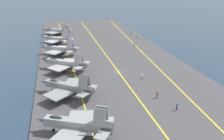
# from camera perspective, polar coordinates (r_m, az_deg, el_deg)

# --- Properties ---
(ground_plane) EXTENTS (2000.00, 2000.00, 0.00)m
(ground_plane) POSITION_cam_1_polar(r_m,az_deg,el_deg) (75.44, 1.55, -0.72)
(ground_plane) COLOR #23384C
(carrier_deck) EXTENTS (213.53, 49.93, 0.40)m
(carrier_deck) POSITION_cam_1_polar(r_m,az_deg,el_deg) (75.37, 1.55, -0.58)
(carrier_deck) COLOR #424244
(carrier_deck) RESTS_ON ground
(deck_stripe_foul_line) EXTENTS (191.75, 13.52, 0.01)m
(deck_stripe_foul_line) POSITION_cam_1_polar(r_m,az_deg,el_deg) (79.81, 11.10, 0.43)
(deck_stripe_foul_line) COLOR yellow
(deck_stripe_foul_line) RESTS_ON carrier_deck
(deck_stripe_centerline) EXTENTS (192.18, 0.36, 0.01)m
(deck_stripe_centerline) POSITION_cam_1_polar(r_m,az_deg,el_deg) (75.29, 1.55, -0.43)
(deck_stripe_centerline) COLOR yellow
(deck_stripe_centerline) RESTS_ON carrier_deck
(deck_stripe_edge_line) EXTENTS (192.15, 3.83, 0.01)m
(deck_stripe_edge_line) POSITION_cam_1_polar(r_m,az_deg,el_deg) (73.11, -8.90, -1.37)
(deck_stripe_edge_line) COLOR yellow
(deck_stripe_edge_line) RESTS_ON carrier_deck
(parked_jet_second) EXTENTS (12.16, 15.08, 6.47)m
(parked_jet_second) POSITION_cam_1_polar(r_m,az_deg,el_deg) (45.75, -8.87, -12.67)
(parked_jet_second) COLOR gray
(parked_jet_second) RESTS_ON carrier_deck
(parked_jet_third) EXTENTS (13.57, 14.63, 6.41)m
(parked_jet_third) POSITION_cam_1_polar(r_m,az_deg,el_deg) (60.47, -10.76, -3.92)
(parked_jet_third) COLOR gray
(parked_jet_third) RESTS_ON carrier_deck
(parked_jet_fourth) EXTENTS (13.18, 15.45, 5.94)m
(parked_jet_fourth) POSITION_cam_1_polar(r_m,az_deg,el_deg) (77.24, -11.36, 1.69)
(parked_jet_fourth) COLOR #9EA3A8
(parked_jet_fourth) RESTS_ON carrier_deck
(parked_jet_fifth) EXTENTS (12.62, 14.87, 6.49)m
(parked_jet_fifth) POSITION_cam_1_polar(r_m,az_deg,el_deg) (93.65, -12.67, 5.06)
(parked_jet_fifth) COLOR #9EA3A8
(parked_jet_fifth) RESTS_ON carrier_deck
(parked_jet_sixth) EXTENTS (12.98, 14.90, 6.16)m
(parked_jet_sixth) POSITION_cam_1_polar(r_m,az_deg,el_deg) (111.90, -13.18, 7.37)
(parked_jet_sixth) COLOR #A8AAAF
(parked_jet_sixth) RESTS_ON carrier_deck
(parked_jet_seventh) EXTENTS (13.35, 16.17, 5.86)m
(parked_jet_seventh) POSITION_cam_1_polar(r_m,az_deg,el_deg) (129.53, -13.26, 9.25)
(parked_jet_seventh) COLOR #93999E
(parked_jet_seventh) RESTS_ON carrier_deck
(crew_yellow_vest) EXTENTS (0.31, 0.41, 1.78)m
(crew_yellow_vest) POSITION_cam_1_polar(r_m,az_deg,el_deg) (120.26, 5.95, 8.14)
(crew_yellow_vest) COLOR #383328
(crew_yellow_vest) RESTS_ON carrier_deck
(crew_brown_vest) EXTENTS (0.41, 0.46, 1.70)m
(crew_brown_vest) POSITION_cam_1_polar(r_m,az_deg,el_deg) (103.88, 5.43, 6.08)
(crew_brown_vest) COLOR #383328
(crew_brown_vest) RESTS_ON carrier_deck
(crew_green_vest) EXTENTS (0.35, 0.43, 1.75)m
(crew_green_vest) POSITION_cam_1_polar(r_m,az_deg,el_deg) (126.23, 4.54, 8.79)
(crew_green_vest) COLOR #383328
(crew_green_vest) RESTS_ON carrier_deck
(crew_white_vest) EXTENTS (0.44, 0.46, 1.73)m
(crew_white_vest) POSITION_cam_1_polar(r_m,az_deg,el_deg) (69.93, 7.26, -1.50)
(crew_white_vest) COLOR #232328
(crew_white_vest) RESTS_ON carrier_deck
(crew_blue_vest) EXTENTS (0.43, 0.46, 1.79)m
(crew_blue_vest) POSITION_cam_1_polar(r_m,az_deg,el_deg) (55.47, 15.36, -8.40)
(crew_blue_vest) COLOR #232328
(crew_blue_vest) RESTS_ON carrier_deck
(crew_red_vest) EXTENTS (0.42, 0.32, 1.76)m
(crew_red_vest) POSITION_cam_1_polar(r_m,az_deg,el_deg) (59.72, 10.81, -5.79)
(crew_red_vest) COLOR #383328
(crew_red_vest) RESTS_ON carrier_deck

